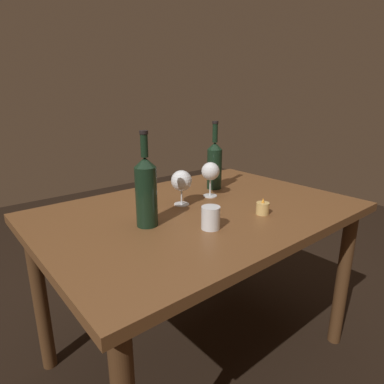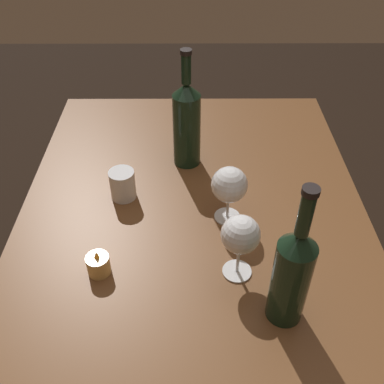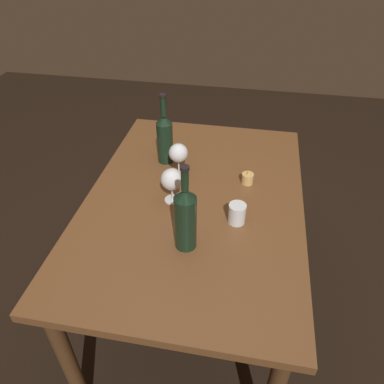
{
  "view_description": "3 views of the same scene",
  "coord_description": "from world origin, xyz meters",
  "px_view_note": "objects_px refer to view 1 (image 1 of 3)",
  "views": [
    {
      "loc": [
        0.85,
        0.97,
        1.2
      ],
      "look_at": [
        0.06,
        0.03,
        0.83
      ],
      "focal_mm": 30.36,
      "sensor_mm": 36.0,
      "label": 1
    },
    {
      "loc": [
        -0.79,
        0.01,
        1.52
      ],
      "look_at": [
        0.05,
        0.0,
        0.81
      ],
      "focal_mm": 41.31,
      "sensor_mm": 36.0,
      "label": 2
    },
    {
      "loc": [
        1.17,
        0.21,
        1.71
      ],
      "look_at": [
        0.06,
        0.0,
        0.82
      ],
      "focal_mm": 34.28,
      "sensor_mm": 36.0,
      "label": 3
    }
  ],
  "objects_px": {
    "water_tumbler": "(211,219)",
    "votive_candle": "(263,209)",
    "wine_glass_left": "(210,172)",
    "wine_bottle_second": "(146,190)",
    "wine_bottle": "(214,164)",
    "wine_glass_right": "(181,181)"
  },
  "relations": [
    {
      "from": "wine_bottle_second",
      "to": "votive_candle",
      "type": "xyz_separation_m",
      "value": [
        -0.42,
        0.19,
        -0.11
      ]
    },
    {
      "from": "wine_glass_left",
      "to": "wine_bottle_second",
      "type": "distance_m",
      "value": 0.43
    },
    {
      "from": "wine_bottle",
      "to": "wine_glass_right",
      "type": "bearing_deg",
      "value": 18.74
    },
    {
      "from": "wine_bottle_second",
      "to": "water_tumbler",
      "type": "xyz_separation_m",
      "value": [
        -0.16,
        0.17,
        -0.1
      ]
    },
    {
      "from": "wine_glass_left",
      "to": "wine_bottle_second",
      "type": "relative_size",
      "value": 0.47
    },
    {
      "from": "wine_glass_right",
      "to": "water_tumbler",
      "type": "relative_size",
      "value": 1.86
    },
    {
      "from": "wine_glass_right",
      "to": "water_tumbler",
      "type": "bearing_deg",
      "value": 73.13
    },
    {
      "from": "wine_glass_left",
      "to": "wine_bottle",
      "type": "xyz_separation_m",
      "value": [
        -0.11,
        -0.09,
        0.01
      ]
    },
    {
      "from": "wine_glass_left",
      "to": "votive_candle",
      "type": "xyz_separation_m",
      "value": [
        0.0,
        0.31,
        -0.09
      ]
    },
    {
      "from": "water_tumbler",
      "to": "votive_candle",
      "type": "xyz_separation_m",
      "value": [
        -0.26,
        0.03,
        -0.01
      ]
    },
    {
      "from": "wine_glass_left",
      "to": "water_tumbler",
      "type": "height_order",
      "value": "wine_glass_left"
    },
    {
      "from": "wine_bottle",
      "to": "water_tumbler",
      "type": "xyz_separation_m",
      "value": [
        0.37,
        0.37,
        -0.09
      ]
    },
    {
      "from": "wine_bottle",
      "to": "votive_candle",
      "type": "height_order",
      "value": "wine_bottle"
    },
    {
      "from": "wine_bottle",
      "to": "wine_bottle_second",
      "type": "distance_m",
      "value": 0.56
    },
    {
      "from": "water_tumbler",
      "to": "wine_bottle",
      "type": "bearing_deg",
      "value": -134.9
    },
    {
      "from": "wine_bottle",
      "to": "votive_candle",
      "type": "relative_size",
      "value": 5.02
    },
    {
      "from": "wine_bottle_second",
      "to": "votive_candle",
      "type": "relative_size",
      "value": 5.12
    },
    {
      "from": "water_tumbler",
      "to": "votive_candle",
      "type": "height_order",
      "value": "water_tumbler"
    },
    {
      "from": "votive_candle",
      "to": "water_tumbler",
      "type": "bearing_deg",
      "value": -5.62
    },
    {
      "from": "wine_bottle",
      "to": "wine_bottle_second",
      "type": "height_order",
      "value": "wine_bottle_second"
    },
    {
      "from": "water_tumbler",
      "to": "votive_candle",
      "type": "distance_m",
      "value": 0.26
    },
    {
      "from": "wine_glass_left",
      "to": "wine_bottle_second",
      "type": "xyz_separation_m",
      "value": [
        0.42,
        0.11,
        0.02
      ]
    }
  ]
}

